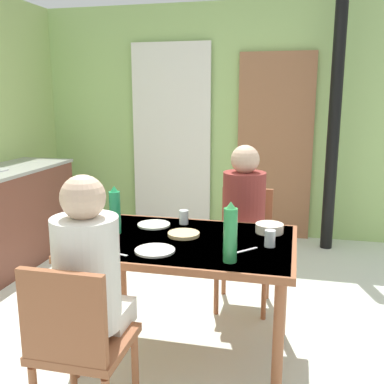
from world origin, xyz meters
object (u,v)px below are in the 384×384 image
at_px(person_near_diner, 88,269).
at_px(water_bottle_green_near, 230,234).
at_px(dining_table, 186,252).
at_px(water_bottle_green_far, 115,211).
at_px(person_far_diner, 244,207).
at_px(serving_bowl_center, 269,228).
at_px(chair_near_diner, 77,342).
at_px(chair_far_diner, 245,240).

relative_size(person_near_diner, water_bottle_green_near, 2.47).
bearing_deg(dining_table, person_near_diner, -114.40).
bearing_deg(water_bottle_green_far, person_far_diner, 41.61).
xyz_separation_m(dining_table, water_bottle_green_near, (0.30, -0.29, 0.23)).
bearing_deg(water_bottle_green_far, dining_table, -3.33).
distance_m(dining_table, person_far_diner, 0.71).
height_order(dining_table, serving_bowl_center, serving_bowl_center).
bearing_deg(dining_table, water_bottle_green_far, 176.67).
bearing_deg(chair_near_diner, person_near_diner, 90.00).
height_order(chair_far_diner, person_near_diner, person_near_diner).
xyz_separation_m(person_near_diner, person_far_diner, (0.55, 1.30, 0.00)).
height_order(dining_table, chair_near_diner, chair_near_diner).
bearing_deg(serving_bowl_center, water_bottle_green_near, -106.91).
distance_m(water_bottle_green_near, serving_bowl_center, 0.57).
distance_m(person_far_diner, water_bottle_green_near, 0.95).
relative_size(person_near_diner, person_far_diner, 1.00).
bearing_deg(person_far_diner, water_bottle_green_far, 41.61).
xyz_separation_m(chair_near_diner, person_near_diner, (0.00, 0.14, 0.28)).
xyz_separation_m(dining_table, water_bottle_green_far, (-0.45, 0.03, 0.22)).
bearing_deg(chair_near_diner, person_far_diner, 69.01).
bearing_deg(person_near_diner, serving_bowl_center, 49.84).
bearing_deg(person_far_diner, person_near_diner, 67.03).
height_order(dining_table, chair_far_diner, chair_far_diner).
xyz_separation_m(dining_table, person_far_diner, (0.26, 0.65, 0.12)).
height_order(chair_near_diner, serving_bowl_center, chair_near_diner).
xyz_separation_m(chair_far_diner, water_bottle_green_near, (0.04, -1.08, 0.38)).
bearing_deg(water_bottle_green_near, water_bottle_green_far, 157.11).
bearing_deg(chair_far_diner, dining_table, 71.95).
bearing_deg(serving_bowl_center, person_near_diner, -130.16).
distance_m(person_near_diner, person_far_diner, 1.41).
bearing_deg(chair_near_diner, water_bottle_green_near, 39.98).
relative_size(dining_table, person_near_diner, 1.63).
height_order(chair_near_diner, water_bottle_green_far, water_bottle_green_far).
height_order(water_bottle_green_near, water_bottle_green_far, water_bottle_green_near).
bearing_deg(dining_table, person_far_diner, 68.49).
distance_m(chair_near_diner, person_far_diner, 1.57).
relative_size(person_near_diner, serving_bowl_center, 4.53).
height_order(person_far_diner, water_bottle_green_far, person_far_diner).
bearing_deg(chair_near_diner, serving_bowl_center, 53.78).
xyz_separation_m(person_near_diner, serving_bowl_center, (0.76, 0.90, -0.02)).
bearing_deg(water_bottle_green_near, dining_table, 135.99).
relative_size(chair_far_diner, person_near_diner, 1.13).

